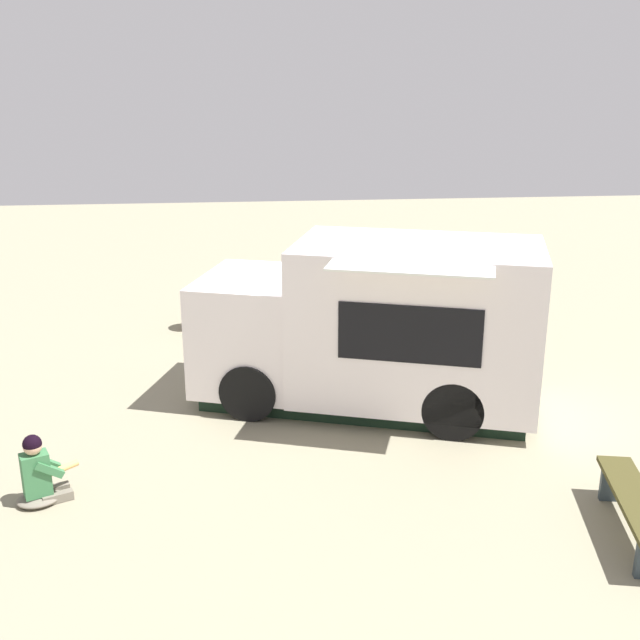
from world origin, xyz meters
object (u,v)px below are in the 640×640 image
at_px(planter_flowering_far, 195,308).
at_px(planter_flowering_side, 338,296).
at_px(food_truck, 375,330).
at_px(planter_flowering_near, 500,297).
at_px(plaza_bench, 634,506).
at_px(person_customer, 39,475).

bearing_deg(planter_flowering_far, planter_flowering_side, -164.88).
distance_m(food_truck, planter_flowering_near, 5.57).
bearing_deg(food_truck, plaza_bench, 120.11).
relative_size(food_truck, plaza_bench, 2.87).
relative_size(person_customer, planter_flowering_side, 1.21).
bearing_deg(food_truck, planter_flowering_near, -129.16).
distance_m(planter_flowering_far, plaza_bench, 9.49).
relative_size(person_customer, planter_flowering_near, 1.11).
distance_m(planter_flowering_far, planter_flowering_side, 3.14).
xyz_separation_m(food_truck, planter_flowering_side, (-0.06, -4.88, -0.86)).
height_order(food_truck, planter_flowering_far, food_truck).
height_order(food_truck, plaza_bench, food_truck).
bearing_deg(food_truck, planter_flowering_far, -53.81).
distance_m(food_truck, planter_flowering_side, 4.96).
bearing_deg(planter_flowering_near, planter_flowering_far, 1.89).
distance_m(planter_flowering_near, planter_flowering_far, 6.46).
distance_m(planter_flowering_near, plaza_bench, 8.23).
xyz_separation_m(food_truck, person_customer, (4.49, 2.44, -0.87)).
bearing_deg(planter_flowering_far, person_customer, 76.87).
height_order(person_customer, plaza_bench, person_customer).
bearing_deg(person_customer, planter_flowering_near, -139.90).
bearing_deg(planter_flowering_side, planter_flowering_far, 15.12).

